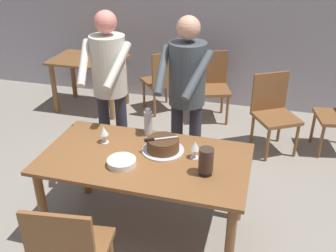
% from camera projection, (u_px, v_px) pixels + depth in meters
% --- Properties ---
extents(ground_plane, '(14.00, 14.00, 0.00)m').
position_uv_depth(ground_plane, '(147.00, 230.00, 3.33)').
color(ground_plane, gray).
extents(back_wall, '(10.00, 0.12, 2.70)m').
position_uv_depth(back_wall, '(212.00, 10.00, 5.21)').
color(back_wall, '#ADA8B2').
rests_on(back_wall, ground_plane).
extents(main_dining_table, '(1.63, 0.88, 0.75)m').
position_uv_depth(main_dining_table, '(145.00, 169.00, 3.03)').
color(main_dining_table, brown).
rests_on(main_dining_table, ground_plane).
extents(cake_on_platter, '(0.34, 0.34, 0.11)m').
position_uv_depth(cake_on_platter, '(163.00, 145.00, 3.04)').
color(cake_on_platter, silver).
rests_on(cake_on_platter, main_dining_table).
extents(cake_knife, '(0.25, 0.15, 0.02)m').
position_uv_depth(cake_knife, '(154.00, 139.00, 3.00)').
color(cake_knife, silver).
rests_on(cake_knife, cake_on_platter).
extents(plate_stack, '(0.22, 0.22, 0.05)m').
position_uv_depth(plate_stack, '(122.00, 162.00, 2.87)').
color(plate_stack, white).
rests_on(plate_stack, main_dining_table).
extents(wine_glass_near, '(0.08, 0.08, 0.14)m').
position_uv_depth(wine_glass_near, '(195.00, 146.00, 2.92)').
color(wine_glass_near, silver).
rests_on(wine_glass_near, main_dining_table).
extents(wine_glass_far, '(0.08, 0.08, 0.14)m').
position_uv_depth(wine_glass_far, '(104.00, 131.00, 3.14)').
color(wine_glass_far, silver).
rests_on(wine_glass_far, main_dining_table).
extents(water_bottle, '(0.07, 0.07, 0.25)m').
position_uv_depth(water_bottle, '(148.00, 123.00, 3.25)').
color(water_bottle, silver).
rests_on(water_bottle, main_dining_table).
extents(hurricane_lamp, '(0.11, 0.11, 0.21)m').
position_uv_depth(hurricane_lamp, '(206.00, 161.00, 2.73)').
color(hurricane_lamp, black).
rests_on(hurricane_lamp, main_dining_table).
extents(person_cutting_cake, '(0.46, 0.57, 1.72)m').
position_uv_depth(person_cutting_cake, '(187.00, 90.00, 3.34)').
color(person_cutting_cake, '#2D2D38').
rests_on(person_cutting_cake, ground_plane).
extents(person_standing_beside, '(0.47, 0.56, 1.72)m').
position_uv_depth(person_standing_beside, '(110.00, 81.00, 3.54)').
color(person_standing_beside, '#2D2D38').
rests_on(person_standing_beside, ground_plane).
extents(chair_near_side, '(0.49, 0.49, 0.90)m').
position_uv_depth(chair_near_side, '(70.00, 251.00, 2.46)').
color(chair_near_side, brown).
rests_on(chair_near_side, ground_plane).
extents(background_table, '(1.00, 0.70, 0.74)m').
position_uv_depth(background_table, '(89.00, 70.00, 5.34)').
color(background_table, brown).
rests_on(background_table, ground_plane).
extents(background_chair_0, '(0.62, 0.62, 0.90)m').
position_uv_depth(background_chair_0, '(163.00, 79.00, 5.25)').
color(background_chair_0, brown).
rests_on(background_chair_0, ground_plane).
extents(background_chair_1, '(0.60, 0.60, 0.90)m').
position_uv_depth(background_chair_1, '(273.00, 110.00, 4.35)').
color(background_chair_1, brown).
rests_on(background_chair_1, ground_plane).
extents(background_chair_2, '(0.56, 0.56, 0.90)m').
position_uv_depth(background_chair_2, '(212.00, 83.00, 5.11)').
color(background_chair_2, brown).
rests_on(background_chair_2, ground_plane).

